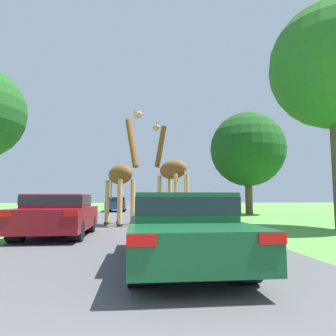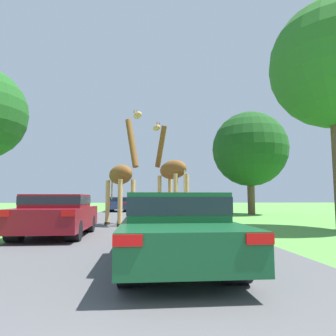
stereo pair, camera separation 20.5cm
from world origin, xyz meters
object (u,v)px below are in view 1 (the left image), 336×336
Objects in this scene: giraffe_companion at (121,176)px; tree_right_cluster at (335,67)px; car_queue_right at (116,204)px; car_verge_right at (165,206)px; tree_left_edge at (248,149)px; giraffe_near_road at (171,173)px; car_lead_maroon at (180,225)px; car_far_ahead at (58,214)px; car_queue_left at (162,204)px.

giraffe_companion is 0.55× the size of tree_right_cluster.
car_queue_right is 1.03× the size of car_verge_right.
tree_left_edge is at bearing -169.55° from giraffe_companion.
giraffe_near_road is 1.07× the size of car_lead_maroon.
giraffe_companion is 1.28× the size of car_far_ahead.
tree_right_cluster is at bearing -48.75° from car_verge_right.
tree_left_edge is (10.86, 11.83, 4.20)m from car_far_ahead.
giraffe_companion reaches higher than car_queue_left.
giraffe_companion reaches higher than car_verge_right.
car_lead_maroon is 18.27m from tree_left_edge.
car_far_ahead is 0.43× the size of tree_right_cluster.
giraffe_near_road is at bearing 38.87° from car_far_ahead.
car_far_ahead is (-3.30, 4.26, -0.00)m from car_lead_maroon.
giraffe_companion is at bearing -85.40° from car_queue_right.
tree_right_cluster is at bearing 130.58° from giraffe_companion.
tree_left_edge is 11.04m from tree_right_cluster.
car_verge_right is at bearing 85.89° from car_lead_maroon.
car_lead_maroon is (-0.71, -7.49, -1.62)m from giraffe_near_road.
car_verge_right reaches higher than car_queue_right.
tree_right_cluster is (5.94, -12.40, 5.71)m from car_queue_left.
tree_right_cluster is at bearing 36.08° from car_lead_maroon.
car_queue_left is 0.51× the size of tree_left_edge.
car_queue_right is 20.69m from tree_right_cluster.
car_queue_right is 10.79m from car_verge_right.
tree_right_cluster reaches higher than car_queue_left.
tree_right_cluster reaches higher than car_far_ahead.
car_queue_left is 14.04m from car_far_ahead.
car_lead_maroon is 12.30m from car_verge_right.
giraffe_companion is 10.06m from car_queue_left.
car_queue_right reaches higher than car_lead_maroon.
car_queue_left is at bearing 59.48° from giraffe_near_road.
car_verge_right is at bearing 131.25° from tree_right_cluster.
car_queue_left is 7.76m from tree_left_edge.
car_queue_left is at bearing 166.96° from tree_left_edge.
car_queue_left is 14.89m from tree_right_cluster.
tree_right_cluster reaches higher than car_queue_right.
car_queue_left is 1.00× the size of car_far_ahead.
car_queue_right is at bearing 74.77° from giraffe_near_road.
tree_right_cluster is (8.61, -2.80, 4.31)m from giraffe_companion.
tree_right_cluster is at bearing -47.86° from giraffe_near_road.
car_verge_right is 0.52× the size of tree_left_edge.
tree_left_edge is at bearing 29.79° from car_verge_right.
car_far_ahead is at bearing -91.99° from car_queue_right.
car_queue_left is 0.43× the size of tree_right_cluster.
giraffe_near_road is at bearing -92.57° from car_queue_left.
car_far_ahead is (-1.80, -3.72, -1.48)m from giraffe_companion.
car_queue_left reaches higher than car_lead_maroon.
tree_right_cluster is at bearing -92.42° from tree_left_edge.
tree_left_edge is (6.68, 3.83, 4.17)m from car_verge_right.
giraffe_near_road is 5.40m from car_far_ahead.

